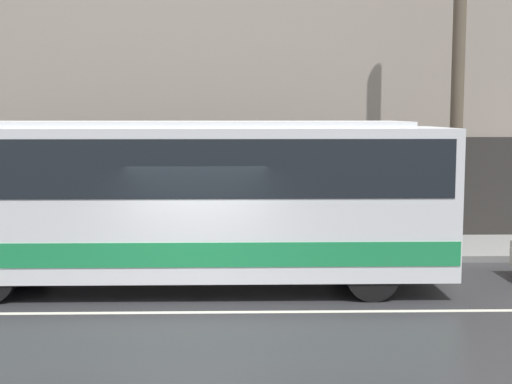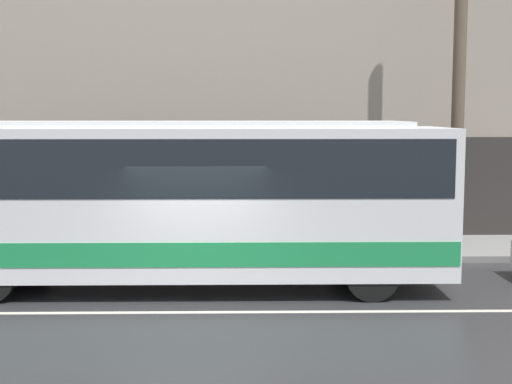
% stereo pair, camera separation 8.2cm
% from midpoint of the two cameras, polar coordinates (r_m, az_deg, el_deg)
% --- Properties ---
extents(ground_plane, '(60.00, 60.00, 0.00)m').
position_cam_midpoint_polar(ground_plane, '(12.54, -5.05, -9.59)').
color(ground_plane, '#2D2D30').
extents(sidewalk, '(60.00, 2.95, 0.15)m').
position_cam_midpoint_polar(sidewalk, '(17.85, -3.92, -4.54)').
color(sidewalk, gray).
rests_on(sidewalk, ground_plane).
extents(building_facade, '(60.00, 0.35, 11.44)m').
position_cam_midpoint_polar(building_facade, '(19.26, -3.82, 12.52)').
color(building_facade, gray).
rests_on(building_facade, ground_plane).
extents(lane_stripe, '(54.00, 0.14, 0.01)m').
position_cam_midpoint_polar(lane_stripe, '(12.54, -5.05, -9.57)').
color(lane_stripe, beige).
rests_on(lane_stripe, ground_plane).
extents(transit_bus, '(11.00, 2.58, 3.28)m').
position_cam_midpoint_polar(transit_bus, '(14.05, -7.44, -0.21)').
color(transit_bus, white).
rests_on(transit_bus, ground_plane).
extents(utility_pole_near, '(0.31, 0.31, 8.99)m').
position_cam_midpoint_polar(utility_pole_near, '(17.70, 15.75, 10.02)').
color(utility_pole_near, brown).
rests_on(utility_pole_near, sidewalk).
extents(pedestrian_waiting, '(0.36, 0.36, 1.55)m').
position_cam_midpoint_polar(pedestrian_waiting, '(18.78, -14.19, -1.73)').
color(pedestrian_waiting, '#333338').
rests_on(pedestrian_waiting, sidewalk).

